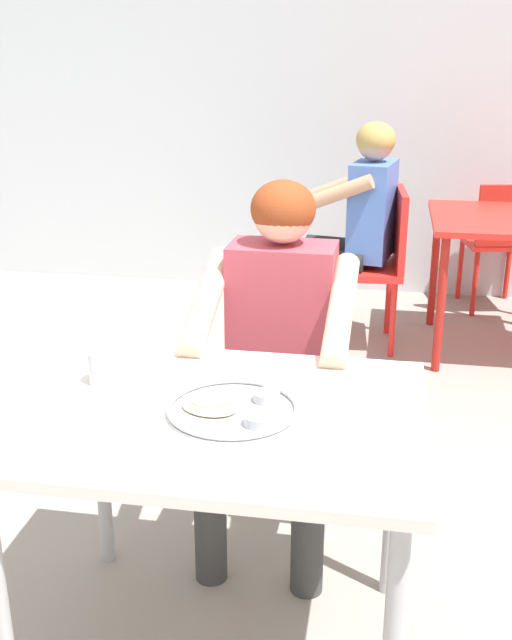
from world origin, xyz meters
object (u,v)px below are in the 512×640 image
at_px(patron_background, 355,214).
at_px(drinking_cup, 103,366).
at_px(thali_tray, 234,408).
at_px(chair_red_far, 500,236).
at_px(chair_foreground, 287,368).
at_px(chair_red_left, 376,257).
at_px(table_background_red, 506,235).
at_px(diner_foreground, 277,334).
at_px(table_foreground, 217,441).

bearing_deg(patron_background, drinking_cup, -103.03).
distance_m(thali_tray, chair_red_far, 3.28).
bearing_deg(thali_tray, drinking_cup, 163.09).
distance_m(chair_foreground, chair_red_left, 1.60).
xyz_separation_m(drinking_cup, chair_foreground, (0.39, 0.72, -0.28)).
relative_size(drinking_cup, chair_red_left, 0.10).
xyz_separation_m(drinking_cup, table_background_red, (1.33, 2.32, -0.14)).
bearing_deg(chair_foreground, thali_tray, -91.44).
bearing_deg(diner_foreground, thali_tray, -91.61).
height_order(thali_tray, table_background_red, thali_tray).
relative_size(drinking_cup, chair_red_far, 0.11).
bearing_deg(chair_red_left, thali_tray, -96.93).
bearing_deg(diner_foreground, patron_background, 85.30).
bearing_deg(table_background_red, thali_tray, -111.50).
relative_size(table_foreground, chair_red_far, 1.25).
height_order(chair_red_left, patron_background, patron_background).
xyz_separation_m(chair_foreground, patron_background, (0.15, 1.62, 0.22)).
height_order(diner_foreground, table_background_red, diner_foreground).
bearing_deg(drinking_cup, chair_red_far, 64.95).
xyz_separation_m(table_background_red, patron_background, (-0.79, 0.02, 0.08)).
height_order(chair_red_left, chair_red_far, chair_red_left).
bearing_deg(table_foreground, chair_foreground, 85.54).
bearing_deg(table_foreground, thali_tray, -5.01).
bearing_deg(thali_tray, chair_red_far, 71.71).
relative_size(drinking_cup, table_background_red, 0.11).
distance_m(table_foreground, patron_background, 2.46).
height_order(diner_foreground, patron_background, patron_background).
relative_size(table_foreground, thali_tray, 3.15).
bearing_deg(table_background_red, patron_background, 178.82).
bearing_deg(patron_background, table_background_red, -1.18).
bearing_deg(chair_red_far, table_background_red, -95.74).
distance_m(diner_foreground, chair_red_left, 1.84).
relative_size(chair_foreground, chair_red_far, 1.05).
height_order(thali_tray, chair_foreground, chair_foreground).
xyz_separation_m(drinking_cup, diner_foreground, (0.39, 0.49, -0.07)).
distance_m(table_foreground, chair_foreground, 0.84).
bearing_deg(chair_red_left, drinking_cup, -106.16).
relative_size(thali_tray, chair_red_left, 0.37).
xyz_separation_m(diner_foreground, chair_red_left, (0.28, 1.80, -0.21)).
bearing_deg(table_foreground, chair_red_left, 82.04).
relative_size(diner_foreground, chair_red_far, 1.46).
distance_m(drinking_cup, diner_foreground, 0.63).
relative_size(drinking_cup, chair_foreground, 0.10).
height_order(drinking_cup, diner_foreground, diner_foreground).
relative_size(thali_tray, chair_red_far, 0.40).
xyz_separation_m(thali_tray, chair_red_far, (1.03, 3.10, -0.27)).
relative_size(diner_foreground, table_background_red, 1.44).
bearing_deg(chair_foreground, chair_red_far, 66.16).
bearing_deg(chair_red_left, chair_red_far, 43.57).
xyz_separation_m(drinking_cup, chair_red_far, (1.40, 2.99, -0.30)).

